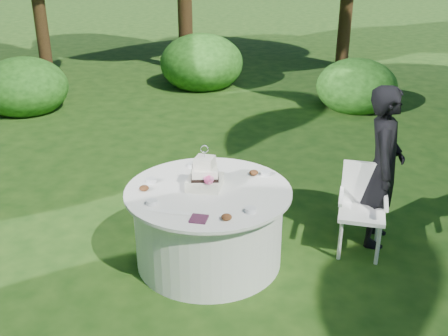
{
  "coord_description": "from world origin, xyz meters",
  "views": [
    {
      "loc": [
        1.03,
        -4.26,
        2.9
      ],
      "look_at": [
        0.15,
        0.0,
        1.0
      ],
      "focal_mm": 42.0,
      "sensor_mm": 36.0,
      "label": 1
    }
  ],
  "objects_px": {
    "guest": "(383,167)",
    "chair": "(363,202)",
    "napkins": "(199,219)",
    "cake": "(205,176)",
    "table": "(209,225)"
  },
  "relations": [
    {
      "from": "cake",
      "to": "table",
      "type": "bearing_deg",
      "value": -44.35
    },
    {
      "from": "napkins",
      "to": "table",
      "type": "distance_m",
      "value": 0.7
    },
    {
      "from": "guest",
      "to": "chair",
      "type": "xyz_separation_m",
      "value": [
        -0.17,
        -0.2,
        -0.31
      ]
    },
    {
      "from": "napkins",
      "to": "guest",
      "type": "height_order",
      "value": "guest"
    },
    {
      "from": "table",
      "to": "chair",
      "type": "distance_m",
      "value": 1.54
    },
    {
      "from": "napkins",
      "to": "table",
      "type": "relative_size",
      "value": 0.09
    },
    {
      "from": "napkins",
      "to": "table",
      "type": "height_order",
      "value": "napkins"
    },
    {
      "from": "napkins",
      "to": "guest",
      "type": "xyz_separation_m",
      "value": [
        1.55,
        1.3,
        0.05
      ]
    },
    {
      "from": "chair",
      "to": "napkins",
      "type": "bearing_deg",
      "value": -141.47
    },
    {
      "from": "napkins",
      "to": "chair",
      "type": "distance_m",
      "value": 1.79
    },
    {
      "from": "napkins",
      "to": "chair",
      "type": "xyz_separation_m",
      "value": [
        1.38,
        1.1,
        -0.26
      ]
    },
    {
      "from": "napkins",
      "to": "table",
      "type": "xyz_separation_m",
      "value": [
        -0.06,
        0.58,
        -0.39
      ]
    },
    {
      "from": "napkins",
      "to": "guest",
      "type": "distance_m",
      "value": 2.03
    },
    {
      "from": "cake",
      "to": "napkins",
      "type": "bearing_deg",
      "value": -81.16
    },
    {
      "from": "napkins",
      "to": "guest",
      "type": "bearing_deg",
      "value": 40.01
    }
  ]
}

